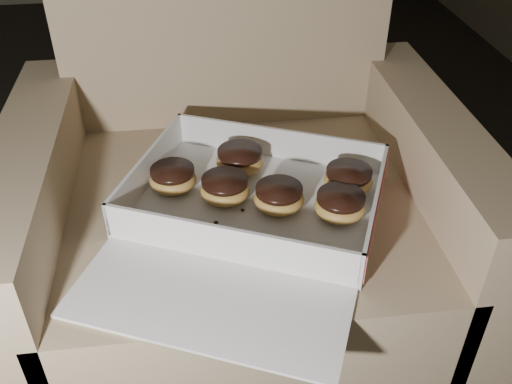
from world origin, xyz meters
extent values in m
cube|color=#947F5E|center=(0.75, 0.00, 0.19)|extent=(0.64, 0.64, 0.37)
cube|color=#947F5E|center=(0.75, 0.29, 0.60)|extent=(0.64, 0.12, 0.46)
cube|color=#947F5E|center=(0.41, 0.00, 0.25)|extent=(0.11, 0.64, 0.49)
cube|color=#947F5E|center=(1.09, 0.00, 0.25)|extent=(0.11, 0.64, 0.49)
cube|color=silver|center=(0.77, -0.06, 0.37)|extent=(0.48, 0.43, 0.01)
cube|color=silver|center=(0.83, 0.08, 0.41)|extent=(0.37, 0.17, 0.06)
cube|color=silver|center=(0.71, -0.19, 0.41)|extent=(0.37, 0.17, 0.06)
cube|color=silver|center=(0.59, 0.02, 0.41)|extent=(0.13, 0.27, 0.06)
cube|color=silver|center=(0.95, -0.13, 0.41)|extent=(0.13, 0.27, 0.06)
cube|color=#B84A51|center=(0.95, -0.14, 0.41)|extent=(0.12, 0.27, 0.05)
cube|color=silver|center=(0.68, -0.27, 0.37)|extent=(0.42, 0.31, 0.01)
ellipsoid|color=#BE8C42|center=(0.72, -0.04, 0.40)|extent=(0.08, 0.08, 0.04)
cylinder|color=black|center=(0.72, -0.04, 0.42)|extent=(0.08, 0.08, 0.01)
ellipsoid|color=#BE8C42|center=(0.90, -0.11, 0.40)|extent=(0.08, 0.08, 0.04)
cylinder|color=black|center=(0.90, -0.11, 0.42)|extent=(0.08, 0.08, 0.01)
ellipsoid|color=#BE8C42|center=(0.63, 0.00, 0.40)|extent=(0.08, 0.08, 0.04)
cylinder|color=black|center=(0.63, 0.00, 0.42)|extent=(0.08, 0.08, 0.01)
ellipsoid|color=#BE8C42|center=(0.81, -0.08, 0.40)|extent=(0.08, 0.08, 0.04)
cylinder|color=black|center=(0.81, -0.08, 0.42)|extent=(0.08, 0.08, 0.01)
ellipsoid|color=#BE8C42|center=(0.93, -0.04, 0.40)|extent=(0.08, 0.08, 0.04)
cylinder|color=black|center=(0.93, -0.04, 0.42)|extent=(0.08, 0.08, 0.01)
ellipsoid|color=#BE8C42|center=(0.75, 0.04, 0.40)|extent=(0.09, 0.09, 0.04)
cylinder|color=black|center=(0.75, 0.04, 0.42)|extent=(0.08, 0.08, 0.01)
ellipsoid|color=black|center=(0.83, -0.18, 0.38)|extent=(0.01, 0.01, 0.00)
ellipsoid|color=black|center=(0.76, -0.19, 0.38)|extent=(0.01, 0.01, 0.00)
ellipsoid|color=black|center=(0.62, -0.09, 0.38)|extent=(0.01, 0.01, 0.00)
ellipsoid|color=black|center=(0.75, -0.08, 0.38)|extent=(0.01, 0.01, 0.00)
ellipsoid|color=black|center=(0.70, -0.10, 0.38)|extent=(0.01, 0.01, 0.00)
camera|label=1|loc=(0.67, -0.81, 0.96)|focal=40.00mm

